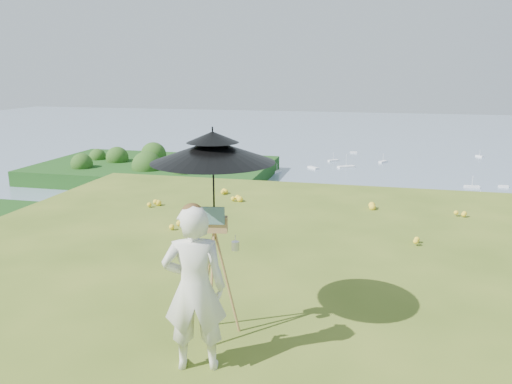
% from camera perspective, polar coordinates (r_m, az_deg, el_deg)
% --- Properties ---
extents(ground, '(14.00, 14.00, 0.00)m').
position_cam_1_polar(ground, '(6.02, 11.82, -14.06)').
color(ground, '#465F1B').
rests_on(ground, ground).
extents(shoreline_tier, '(170.00, 28.00, 8.00)m').
position_cam_1_polar(shoreline_tier, '(89.21, 12.33, -12.41)').
color(shoreline_tier, '#6E6858').
rests_on(shoreline_tier, bay_water).
extents(bay_water, '(700.00, 700.00, 0.00)m').
position_cam_1_polar(bay_water, '(248.08, 13.31, 4.80)').
color(bay_water, slate).
rests_on(bay_water, ground).
extents(peninsula, '(90.00, 60.00, 12.00)m').
position_cam_1_polar(peninsula, '(179.87, -11.49, 3.24)').
color(peninsula, '#173E11').
rests_on(peninsula, bay_water).
extents(slope_trees, '(110.00, 50.00, 6.00)m').
position_cam_1_polar(slope_trees, '(44.09, 12.42, -10.43)').
color(slope_trees, '#214514').
rests_on(slope_trees, forest_slope).
extents(harbor_town, '(110.00, 22.00, 5.00)m').
position_cam_1_polar(harbor_town, '(86.58, 12.55, -8.54)').
color(harbor_town, silver).
rests_on(harbor_town, shoreline_tier).
extents(moored_boats, '(140.00, 140.00, 0.70)m').
position_cam_1_polar(moored_boats, '(170.75, 8.90, 1.21)').
color(moored_boats, white).
rests_on(moored_boats, bay_water).
extents(wildflowers, '(10.00, 10.50, 0.12)m').
position_cam_1_polar(wildflowers, '(6.22, 11.93, -12.51)').
color(wildflowers, yellow).
rests_on(wildflowers, ground).
extents(painter, '(0.67, 0.53, 1.62)m').
position_cam_1_polar(painter, '(4.74, -7.04, -10.90)').
color(painter, beige).
rests_on(painter, ground).
extents(field_easel, '(0.63, 0.63, 1.45)m').
position_cam_1_polar(field_easel, '(5.30, -4.71, -9.10)').
color(field_easel, '#AB7E48').
rests_on(field_easel, ground).
extents(sun_umbrella, '(1.57, 1.57, 1.05)m').
position_cam_1_polar(sun_umbrella, '(5.04, -4.89, 1.50)').
color(sun_umbrella, black).
rests_on(sun_umbrella, field_easel).
extents(painter_cap, '(0.23, 0.27, 0.10)m').
position_cam_1_polar(painter_cap, '(4.48, -7.32, -1.98)').
color(painter_cap, pink).
rests_on(painter_cap, painter).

